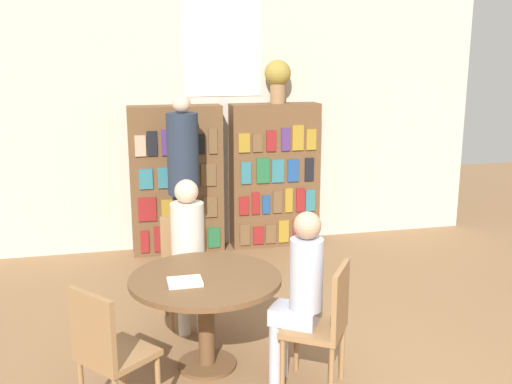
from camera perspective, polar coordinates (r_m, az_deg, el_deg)
wall_back at (r=7.16m, az=-3.18°, el=6.78°), size 6.40×0.07×3.00m
bookshelf_left at (r=6.99m, az=-7.57°, el=1.12°), size 1.06×0.34×1.71m
bookshelf_right at (r=7.20m, az=1.77°, el=1.58°), size 1.06×0.34×1.71m
flower_vase at (r=7.08m, az=2.08°, el=10.87°), size 0.31×0.31×0.50m
reading_table at (r=4.44m, az=-4.81°, el=-9.59°), size 1.11×1.11×0.71m
chair_near_camera at (r=3.93m, az=-13.94°, el=-14.28°), size 0.56×0.56×0.91m
chair_left_side at (r=5.29m, az=-6.70°, el=-6.67°), size 0.42×0.42×0.91m
chair_far_side at (r=4.20m, az=6.58°, el=-12.07°), size 0.55×0.55×0.91m
seated_reader_left at (r=5.05m, az=-6.44°, el=-4.91°), size 0.30×0.39×1.28m
seated_reader_right at (r=4.16m, az=4.13°, el=-9.23°), size 0.39×0.37×1.27m
librarian_standing at (r=6.45m, az=-6.96°, el=2.96°), size 0.34×0.61×1.87m
open_book_on_table at (r=4.27m, az=-6.79°, el=-8.49°), size 0.24×0.18×0.03m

